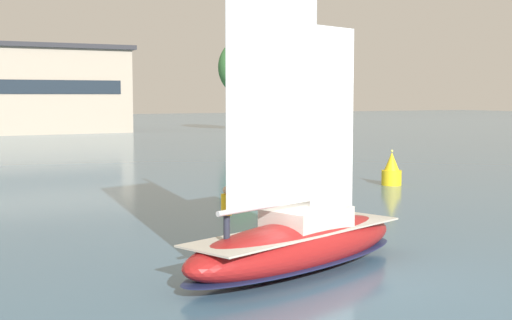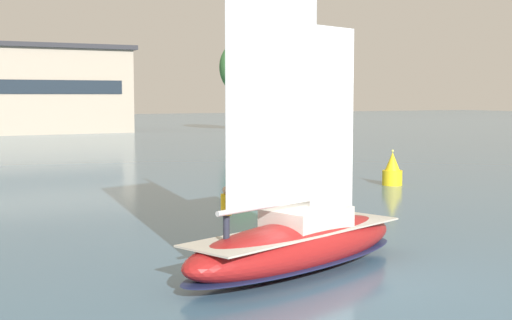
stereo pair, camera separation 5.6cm
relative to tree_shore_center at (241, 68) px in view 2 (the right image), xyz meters
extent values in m
plane|color=#42667F|center=(-40.30, -85.28, -10.47)|extent=(400.00, 400.00, 0.00)
cube|color=#1E2833|center=(-36.99, 3.61, -3.29)|extent=(35.67, 0.10, 2.09)
cylinder|color=#4C3828|center=(0.00, 0.00, -6.44)|extent=(0.65, 0.65, 8.08)
ellipsoid|color=#3D7A3D|center=(0.00, 0.00, 0.05)|extent=(7.27, 7.27, 8.88)
ellipsoid|color=maroon|center=(-40.30, -85.28, -9.62)|extent=(10.39, 5.95, 1.70)
ellipsoid|color=#19234C|center=(-40.30, -85.28, -10.09)|extent=(10.49, 6.01, 0.20)
cube|color=#BCB7A8|center=(-40.30, -85.28, -9.12)|extent=(9.11, 5.13, 0.06)
cube|color=beige|center=(-39.83, -85.12, -8.74)|extent=(3.30, 2.78, 0.70)
cylinder|color=silver|center=(-39.55, -85.02, -2.83)|extent=(0.20, 0.20, 12.53)
cylinder|color=silver|center=(-41.68, -85.76, -8.09)|extent=(4.32, 1.64, 0.17)
cube|color=white|center=(-41.51, -85.70, -2.95)|extent=(3.93, 1.39, 10.27)
cube|color=white|center=(-38.41, -84.62, -5.65)|extent=(2.09, 0.75, 6.89)
cylinder|color=#232838|center=(-43.25, -85.95, -8.67)|extent=(0.25, 0.25, 0.85)
cylinder|color=gold|center=(-43.25, -85.95, -7.92)|extent=(0.43, 0.43, 0.65)
sphere|color=tan|center=(-43.25, -85.95, -7.47)|extent=(0.24, 0.24, 0.24)
cylinder|color=yellow|center=(-22.92, -68.42, -9.98)|extent=(1.31, 1.31, 0.98)
cone|color=yellow|center=(-22.92, -68.42, -8.89)|extent=(0.98, 0.98, 1.20)
sphere|color=#F2F266|center=(-22.92, -68.42, -8.21)|extent=(0.16, 0.16, 0.16)
camera|label=1|loc=(-52.52, -105.52, -4.59)|focal=50.00mm
camera|label=2|loc=(-52.47, -105.55, -4.59)|focal=50.00mm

